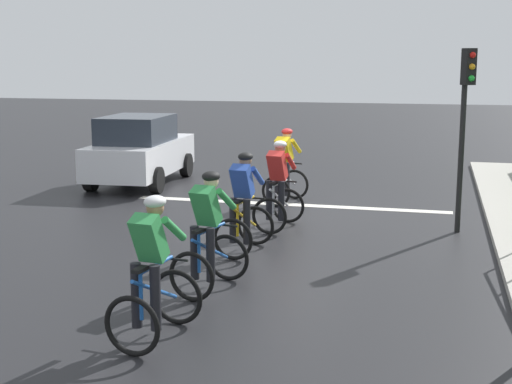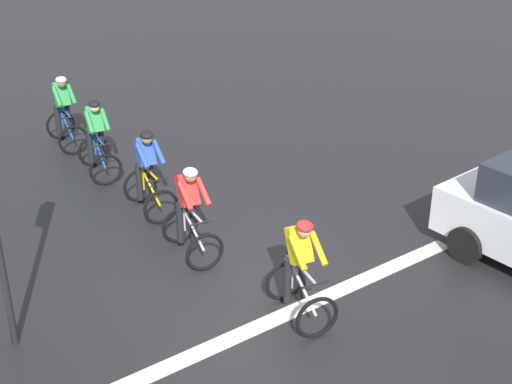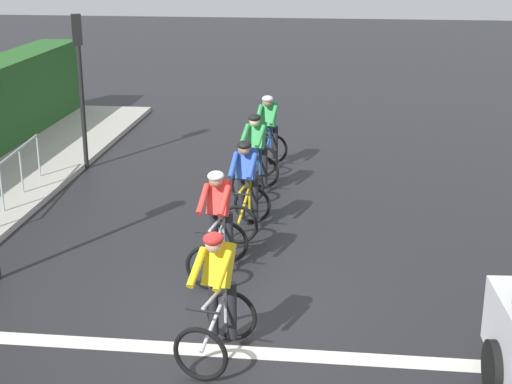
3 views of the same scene
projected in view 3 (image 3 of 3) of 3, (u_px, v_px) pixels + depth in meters
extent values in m
plane|color=black|center=(226.00, 307.00, 10.77)|extent=(80.00, 80.00, 0.00)
cube|color=silver|center=(211.00, 350.00, 9.65)|extent=(7.00, 0.30, 0.01)
torus|color=black|center=(262.00, 161.00, 16.55)|extent=(0.68, 0.14, 0.68)
torus|color=black|center=(273.00, 149.00, 17.49)|extent=(0.68, 0.14, 0.68)
cylinder|color=#1E59B2|center=(268.00, 144.00, 16.94)|extent=(0.16, 0.99, 0.51)
cylinder|color=#1E59B2|center=(271.00, 139.00, 17.22)|extent=(0.04, 0.04, 0.55)
cylinder|color=#1E59B2|center=(267.00, 132.00, 16.81)|extent=(0.13, 0.71, 0.04)
cube|color=black|center=(271.00, 126.00, 17.13)|extent=(0.13, 0.23, 0.04)
cylinder|color=black|center=(264.00, 137.00, 16.49)|extent=(0.42, 0.08, 0.03)
cube|color=green|center=(269.00, 115.00, 16.84)|extent=(0.35, 0.44, 0.57)
sphere|color=#9E7051|center=(268.00, 102.00, 16.61)|extent=(0.20, 0.20, 0.20)
ellipsoid|color=silver|center=(268.00, 99.00, 16.58)|extent=(0.27, 0.31, 0.14)
cylinder|color=black|center=(275.00, 142.00, 17.11)|extent=(0.12, 0.12, 0.74)
cylinder|color=black|center=(265.00, 142.00, 17.16)|extent=(0.12, 0.12, 0.74)
cylinder|color=green|center=(273.00, 115.00, 16.53)|extent=(0.15, 0.49, 0.37)
cylinder|color=green|center=(259.00, 115.00, 16.60)|extent=(0.15, 0.49, 0.37)
torus|color=black|center=(247.00, 187.00, 14.85)|extent=(0.68, 0.19, 0.68)
torus|color=black|center=(263.00, 172.00, 15.77)|extent=(0.68, 0.19, 0.68)
cylinder|color=#1E59B2|center=(255.00, 167.00, 15.23)|extent=(0.23, 0.98, 0.51)
cylinder|color=#1E59B2|center=(260.00, 162.00, 15.50)|extent=(0.04, 0.04, 0.55)
cylinder|color=#1E59B2|center=(255.00, 154.00, 15.10)|extent=(0.18, 0.71, 0.04)
cube|color=black|center=(260.00, 147.00, 15.41)|extent=(0.14, 0.24, 0.04)
cylinder|color=black|center=(249.00, 160.00, 14.78)|extent=(0.42, 0.11, 0.03)
cube|color=green|center=(257.00, 135.00, 15.13)|extent=(0.37, 0.46, 0.57)
sphere|color=beige|center=(255.00, 121.00, 14.89)|extent=(0.20, 0.20, 0.20)
ellipsoid|color=black|center=(255.00, 118.00, 14.87)|extent=(0.29, 0.32, 0.14)
cylinder|color=black|center=(264.00, 166.00, 15.38)|extent=(0.12, 0.12, 0.74)
cylinder|color=black|center=(253.00, 165.00, 15.45)|extent=(0.12, 0.12, 0.74)
cylinder|color=green|center=(260.00, 136.00, 14.81)|extent=(0.18, 0.49, 0.37)
cylinder|color=green|center=(245.00, 135.00, 14.90)|extent=(0.18, 0.49, 0.37)
torus|color=black|center=(238.00, 224.00, 12.90)|extent=(0.68, 0.13, 0.68)
torus|color=black|center=(252.00, 205.00, 13.84)|extent=(0.68, 0.13, 0.68)
cylinder|color=gold|center=(245.00, 201.00, 13.29)|extent=(0.15, 0.99, 0.51)
cylinder|color=gold|center=(250.00, 194.00, 13.57)|extent=(0.04, 0.04, 0.55)
cylinder|color=gold|center=(245.00, 186.00, 13.16)|extent=(0.12, 0.71, 0.04)
cube|color=black|center=(249.00, 178.00, 13.47)|extent=(0.12, 0.23, 0.04)
cylinder|color=black|center=(239.00, 194.00, 12.84)|extent=(0.42, 0.08, 0.03)
cube|color=#2D51B7|center=(247.00, 164.00, 13.19)|extent=(0.34, 0.44, 0.57)
sphere|color=#9E7051|center=(244.00, 149.00, 12.95)|extent=(0.20, 0.20, 0.20)
ellipsoid|color=black|center=(244.00, 145.00, 12.93)|extent=(0.27, 0.30, 0.14)
cylinder|color=black|center=(255.00, 198.00, 13.46)|extent=(0.12, 0.12, 0.74)
cylinder|color=black|center=(241.00, 197.00, 13.51)|extent=(0.12, 0.12, 0.74)
cylinder|color=#2D51B7|center=(252.00, 166.00, 12.88)|extent=(0.14, 0.48, 0.37)
cylinder|color=#2D51B7|center=(233.00, 165.00, 12.95)|extent=(0.14, 0.48, 0.37)
torus|color=black|center=(208.00, 268.00, 11.22)|extent=(0.68, 0.15, 0.68)
torus|color=black|center=(227.00, 242.00, 12.16)|extent=(0.68, 0.15, 0.68)
cylinder|color=silver|center=(218.00, 239.00, 11.61)|extent=(0.17, 0.99, 0.51)
cylinder|color=silver|center=(224.00, 230.00, 11.89)|extent=(0.04, 0.04, 0.55)
cylinder|color=silver|center=(217.00, 223.00, 11.48)|extent=(0.14, 0.71, 0.04)
cube|color=black|center=(223.00, 212.00, 11.80)|extent=(0.13, 0.23, 0.04)
cylinder|color=black|center=(209.00, 233.00, 11.16)|extent=(0.42, 0.09, 0.03)
cube|color=red|center=(219.00, 197.00, 11.51)|extent=(0.35, 0.44, 0.57)
sphere|color=#9E7051|center=(216.00, 180.00, 11.28)|extent=(0.20, 0.20, 0.20)
ellipsoid|color=silver|center=(216.00, 176.00, 11.25)|extent=(0.27, 0.31, 0.14)
cylinder|color=black|center=(229.00, 236.00, 11.78)|extent=(0.12, 0.12, 0.74)
cylinder|color=black|center=(214.00, 234.00, 11.84)|extent=(0.12, 0.12, 0.74)
cylinder|color=red|center=(224.00, 201.00, 11.20)|extent=(0.15, 0.49, 0.37)
cylinder|color=red|center=(203.00, 199.00, 11.27)|extent=(0.15, 0.49, 0.37)
torus|color=black|center=(200.00, 354.00, 8.90)|extent=(0.68, 0.20, 0.68)
torus|color=black|center=(232.00, 315.00, 9.81)|extent=(0.68, 0.20, 0.68)
cylinder|color=silver|center=(216.00, 315.00, 9.28)|extent=(0.25, 0.98, 0.51)
cylinder|color=silver|center=(226.00, 302.00, 9.55)|extent=(0.04, 0.04, 0.55)
cylinder|color=silver|center=(214.00, 296.00, 9.15)|extent=(0.19, 0.71, 0.04)
cube|color=black|center=(225.00, 280.00, 9.45)|extent=(0.14, 0.24, 0.04)
cylinder|color=black|center=(203.00, 311.00, 8.83)|extent=(0.42, 0.12, 0.03)
cube|color=yellow|center=(219.00, 264.00, 9.18)|extent=(0.38, 0.46, 0.57)
sphere|color=tan|center=(214.00, 244.00, 8.94)|extent=(0.20, 0.20, 0.20)
ellipsoid|color=red|center=(213.00, 239.00, 8.92)|extent=(0.29, 0.32, 0.14)
cylinder|color=black|center=(232.00, 310.00, 9.43)|extent=(0.12, 0.12, 0.74)
cylinder|color=black|center=(214.00, 308.00, 9.50)|extent=(0.12, 0.12, 0.74)
cylinder|color=yellow|center=(223.00, 271.00, 8.85)|extent=(0.19, 0.49, 0.37)
cylinder|color=yellow|center=(197.00, 267.00, 8.95)|extent=(0.19, 0.49, 0.37)
cylinder|color=black|center=(498.00, 368.00, 8.64)|extent=(0.26, 0.65, 0.64)
cylinder|color=black|center=(83.00, 108.00, 16.81)|extent=(0.10, 0.10, 2.70)
cube|color=black|center=(77.00, 30.00, 16.38)|extent=(0.26, 0.26, 0.64)
sphere|color=red|center=(76.00, 19.00, 16.41)|extent=(0.11, 0.11, 0.11)
sphere|color=orange|center=(76.00, 29.00, 16.48)|extent=(0.11, 0.11, 0.11)
sphere|color=green|center=(77.00, 38.00, 16.54)|extent=(0.11, 0.11, 0.11)
cylinder|color=#999EA3|center=(9.00, 157.00, 14.42)|extent=(0.30, 3.26, 0.05)
cylinder|color=#999EA3|center=(2.00, 191.00, 14.06)|extent=(0.04, 0.04, 1.00)
cylinder|color=#999EA3|center=(22.00, 174.00, 15.10)|extent=(0.04, 0.04, 1.00)
cylinder|color=#999EA3|center=(39.00, 159.00, 16.13)|extent=(0.04, 0.04, 1.00)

